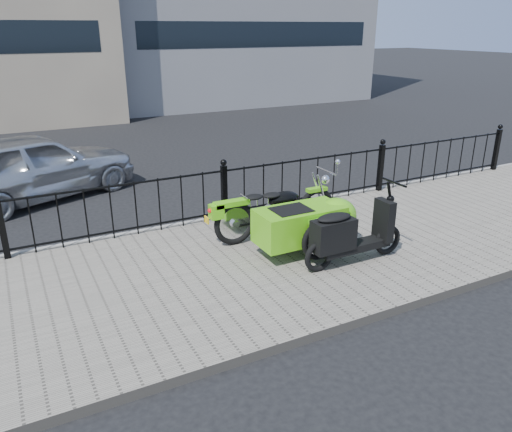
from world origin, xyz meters
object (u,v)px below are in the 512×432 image
scooter (349,235)px  motorcycle_sidecar (304,219)px  spare_tire (315,217)px  sedan_car (33,166)px

scooter → motorcycle_sidecar: bearing=108.4°
motorcycle_sidecar → spare_tire: size_ratio=3.75×
motorcycle_sidecar → scooter: scooter is taller
scooter → spare_tire: bearing=81.2°
motorcycle_sidecar → sedan_car: size_ratio=0.56×
motorcycle_sidecar → scooter: bearing=-71.6°
sedan_car → scooter: bearing=-168.7°
spare_tire → sedan_car: (-3.79, 4.42, 0.27)m
spare_tire → motorcycle_sidecar: bearing=-140.5°
spare_tire → sedan_car: size_ratio=0.15×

